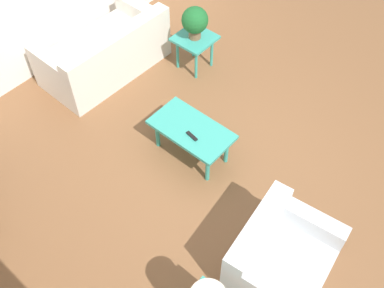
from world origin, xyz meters
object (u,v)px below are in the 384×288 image
coffee_table (191,132)px  potted_plant (195,21)px  sofa (106,53)px  armchair (279,259)px  side_table_plant (195,42)px

coffee_table → potted_plant: bearing=-51.0°
sofa → coffee_table: bearing=80.0°
potted_plant → armchair: bearing=145.0°
sofa → potted_plant: size_ratio=3.84×
coffee_table → side_table_plant: size_ratio=1.89×
armchair → potted_plant: (2.62, -1.83, 0.48)m
armchair → side_table_plant: 3.20m
armchair → coffee_table: (1.62, -0.60, 0.10)m
sofa → potted_plant: potted_plant is taller
coffee_table → side_table_plant: 1.58m
armchair → side_table_plant: bearing=48.3°
armchair → potted_plant: potted_plant is taller
potted_plant → side_table_plant: bearing=0.0°
sofa → armchair: sofa is taller
side_table_plant → potted_plant: size_ratio=1.12×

